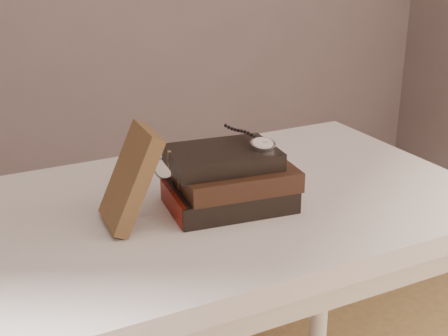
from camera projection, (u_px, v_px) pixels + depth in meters
name	position (u px, v px, depth m)	size (l,w,h in m)	color
table	(212.00, 244.00, 1.19)	(1.00, 0.60, 0.75)	silver
book_stack	(230.00, 180.00, 1.11)	(0.23, 0.18, 0.11)	black
journal	(131.00, 178.00, 1.03)	(0.03, 0.11, 0.17)	#47301B
pocket_watch	(260.00, 143.00, 1.10)	(0.05, 0.15, 0.02)	silver
eyeglasses	(176.00, 166.00, 1.15)	(0.10, 0.11, 0.04)	silver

